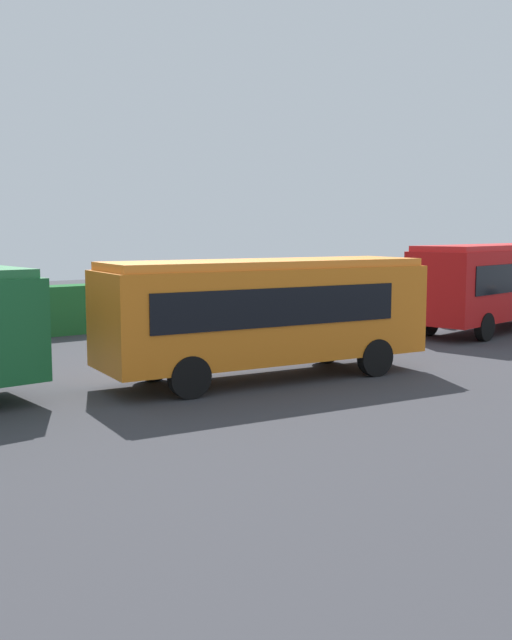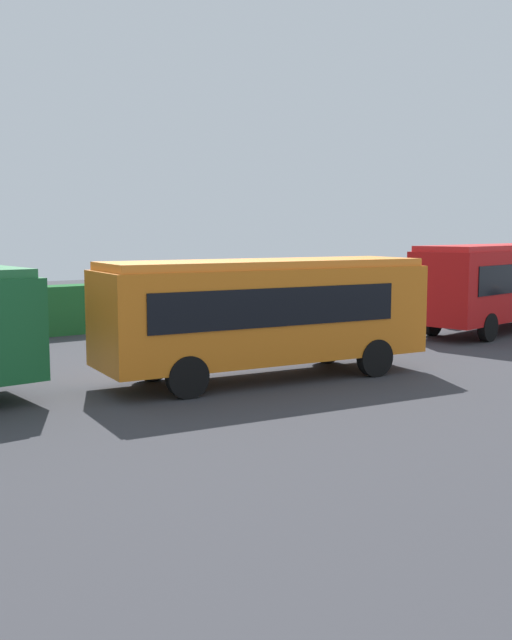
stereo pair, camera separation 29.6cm
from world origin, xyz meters
name	(u,v)px [view 2 (the right image)]	position (x,y,z in m)	size (l,w,h in m)	color
ground_plane	(186,376)	(0.00, 0.00, 0.00)	(77.13, 77.13, 0.00)	#38383D
bus_orange	(265,311)	(1.47, -1.52, 1.78)	(8.99, 3.53, 3.08)	orange
bus_red	(496,282)	(14.07, 0.72, 1.89)	(8.91, 3.79, 3.30)	red
person_left	(441,303)	(13.71, 3.05, 0.93)	(0.27, 0.45, 1.77)	#334C8C
hedge_row	(52,311)	(0.00, 9.69, 0.90)	(50.57, 1.11, 1.81)	#20652C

